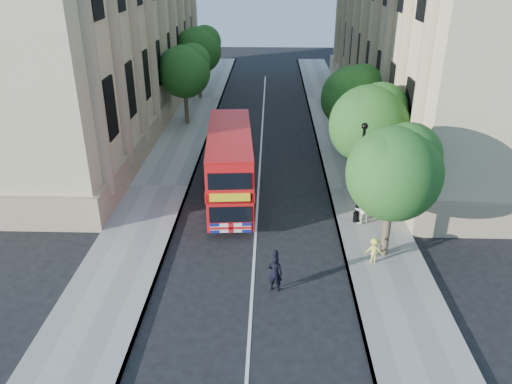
# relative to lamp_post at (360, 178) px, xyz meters

# --- Properties ---
(ground) EXTENTS (120.00, 120.00, 0.00)m
(ground) POSITION_rel_lamp_post_xyz_m (-5.00, -6.00, -2.51)
(ground) COLOR black
(ground) RESTS_ON ground
(pavement_right) EXTENTS (3.50, 80.00, 0.12)m
(pavement_right) POSITION_rel_lamp_post_xyz_m (0.75, 4.00, -2.45)
(pavement_right) COLOR gray
(pavement_right) RESTS_ON ground
(pavement_left) EXTENTS (3.50, 80.00, 0.12)m
(pavement_left) POSITION_rel_lamp_post_xyz_m (-10.75, 4.00, -2.45)
(pavement_left) COLOR gray
(pavement_left) RESTS_ON ground
(building_right) EXTENTS (12.00, 38.00, 18.00)m
(building_right) POSITION_rel_lamp_post_xyz_m (8.80, 18.00, 6.49)
(building_right) COLOR #C5B389
(building_right) RESTS_ON ground
(building_left) EXTENTS (12.00, 38.00, 18.00)m
(building_left) POSITION_rel_lamp_post_xyz_m (-18.80, 18.00, 6.49)
(building_left) COLOR #C5B389
(building_left) RESTS_ON ground
(tree_right_near) EXTENTS (4.00, 4.00, 6.08)m
(tree_right_near) POSITION_rel_lamp_post_xyz_m (0.84, -2.97, 1.74)
(tree_right_near) COLOR #473828
(tree_right_near) RESTS_ON ground
(tree_right_mid) EXTENTS (4.20, 4.20, 6.37)m
(tree_right_mid) POSITION_rel_lamp_post_xyz_m (0.84, 3.03, 1.93)
(tree_right_mid) COLOR #473828
(tree_right_mid) RESTS_ON ground
(tree_right_far) EXTENTS (4.00, 4.00, 6.15)m
(tree_right_far) POSITION_rel_lamp_post_xyz_m (0.84, 9.03, 1.80)
(tree_right_far) COLOR #473828
(tree_right_far) RESTS_ON ground
(tree_left_far) EXTENTS (4.00, 4.00, 6.30)m
(tree_left_far) POSITION_rel_lamp_post_xyz_m (-10.96, 16.03, 1.93)
(tree_left_far) COLOR #473828
(tree_left_far) RESTS_ON ground
(tree_left_back) EXTENTS (4.20, 4.20, 6.65)m
(tree_left_back) POSITION_rel_lamp_post_xyz_m (-10.96, 24.03, 2.20)
(tree_left_back) COLOR #473828
(tree_left_back) RESTS_ON ground
(lamp_post) EXTENTS (0.32, 0.32, 5.16)m
(lamp_post) POSITION_rel_lamp_post_xyz_m (0.00, 0.00, 0.00)
(lamp_post) COLOR black
(lamp_post) RESTS_ON pavement_right
(double_decker_bus) EXTENTS (2.87, 8.59, 3.90)m
(double_decker_bus) POSITION_rel_lamp_post_xyz_m (-6.48, 2.39, -0.35)
(double_decker_bus) COLOR red
(double_decker_bus) RESTS_ON ground
(box_van) EXTENTS (2.05, 4.55, 2.55)m
(box_van) POSITION_rel_lamp_post_xyz_m (-6.81, 8.76, -1.26)
(box_van) COLOR black
(box_van) RESTS_ON ground
(police_constable) EXTENTS (0.65, 0.50, 1.61)m
(police_constable) POSITION_rel_lamp_post_xyz_m (-4.09, -5.65, -1.71)
(police_constable) COLOR black
(police_constable) RESTS_ON ground
(woman_pedestrian) EXTENTS (0.91, 0.82, 1.53)m
(woman_pedestrian) POSITION_rel_lamp_post_xyz_m (0.23, -0.13, -1.63)
(woman_pedestrian) COLOR silver
(woman_pedestrian) RESTS_ON pavement_right
(child_a) EXTENTS (0.71, 0.38, 1.16)m
(child_a) POSITION_rel_lamp_post_xyz_m (1.49, 1.45, -1.81)
(child_a) COLOR orange
(child_a) RESTS_ON pavement_right
(child_b) EXTENTS (0.79, 0.50, 1.17)m
(child_b) POSITION_rel_lamp_post_xyz_m (0.20, -3.66, -1.81)
(child_b) COLOR #DED14C
(child_b) RESTS_ON pavement_right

